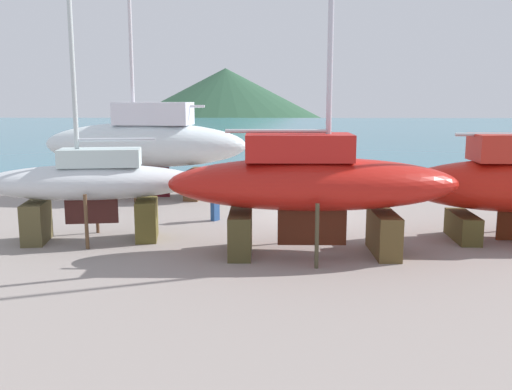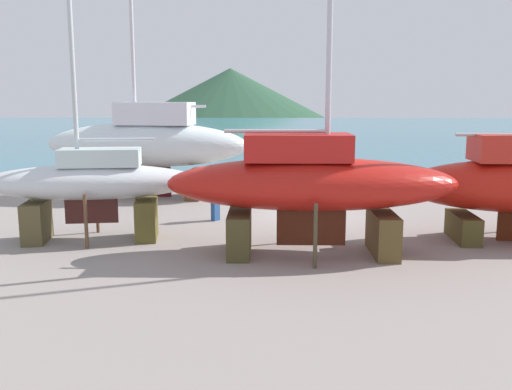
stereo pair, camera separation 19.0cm
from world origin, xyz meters
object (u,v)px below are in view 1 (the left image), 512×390
at_px(sailboat_mid_port, 145,144).
at_px(barrel_tipped_right, 457,191).
at_px(sailboat_far_slipway, 91,184).
at_px(sailboat_large_starboard, 312,183).
at_px(worker, 215,198).

bearing_deg(sailboat_mid_port, barrel_tipped_right, -176.28).
height_order(sailboat_far_slipway, sailboat_mid_port, sailboat_mid_port).
relative_size(sailboat_large_starboard, barrel_tipped_right, 20.14).
height_order(worker, barrel_tipped_right, worker).
bearing_deg(sailboat_mid_port, sailboat_far_slipway, 96.03).
distance_m(sailboat_large_starboard, barrel_tipped_right, 12.64).
relative_size(sailboat_large_starboard, worker, 9.16).
bearing_deg(sailboat_mid_port, worker, 131.42).
relative_size(sailboat_far_slipway, barrel_tipped_right, 14.26).
bearing_deg(sailboat_far_slipway, sailboat_mid_port, -98.12).
relative_size(sailboat_far_slipway, sailboat_mid_port, 0.74).
bearing_deg(sailboat_large_starboard, worker, 125.49).
bearing_deg(barrel_tipped_right, sailboat_large_starboard, -128.67).
height_order(sailboat_far_slipway, sailboat_large_starboard, sailboat_large_starboard).
bearing_deg(barrel_tipped_right, worker, -156.19).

